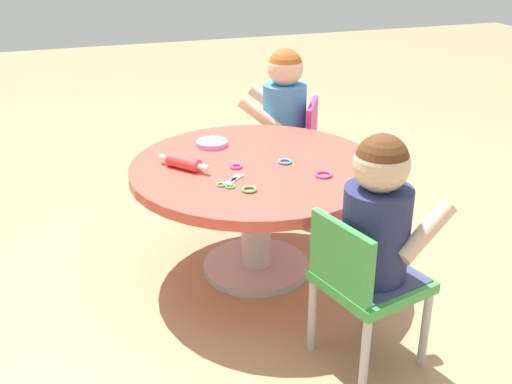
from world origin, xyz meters
The scene contains 13 objects.
ground_plane centered at (0.00, 0.00, 0.00)m, with size 10.00×10.00×0.00m, color tan.
craft_table centered at (0.00, 0.00, 0.37)m, with size 0.99×0.99×0.47m.
child_chair_left centered at (-0.66, -0.14, 0.31)m, with size 0.37×0.37×0.54m.
seated_child_left centered at (-0.65, -0.18, 0.53)m, with size 0.35×0.40×0.51m.
child_chair_right centered at (0.57, -0.36, 0.31)m, with size 0.41×0.41×0.54m.
seated_child_right centered at (0.59, -0.33, 0.53)m, with size 0.40×0.43×0.51m.
rolling_pin centered at (0.04, 0.28, 0.50)m, with size 0.19×0.16×0.05m.
craft_scissors centered at (-0.15, 0.15, 0.48)m, with size 0.13×0.13×0.01m.
playdough_blob_0 centered at (0.26, 0.11, 0.48)m, with size 0.13×0.13×0.02m, color #CC99E5.
cookie_cutter_0 centered at (-0.19, -0.20, 0.48)m, with size 0.07×0.07×0.01m, color #D83FA5.
cookie_cutter_1 centered at (-0.23, 0.10, 0.48)m, with size 0.06×0.06×0.01m, color #4CB259.
cookie_cutter_2 centered at (-0.02, -0.11, 0.48)m, with size 0.05×0.05×0.01m, color #3F99D8.
cookie_cutter_3 centered at (-0.01, 0.08, 0.48)m, with size 0.05×0.05×0.01m, color #D83FA5.
Camera 1 is at (-2.16, 0.70, 1.38)m, focal length 44.06 mm.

